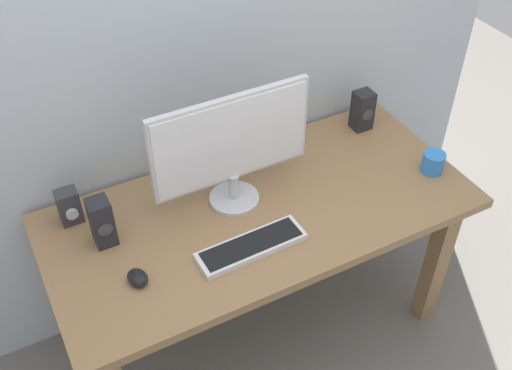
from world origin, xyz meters
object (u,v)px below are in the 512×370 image
object	(u,v)px
monitor	(232,146)
mouse	(138,278)
desk	(261,229)
audio_controller	(69,207)
speaker_left	(102,222)
keyboard_primary	(251,246)
speaker_right	(362,110)
coffee_mug	(433,162)

from	to	relation	value
monitor	mouse	world-z (taller)	monitor
monitor	desk	bearing A→B (deg)	-53.66
monitor	audio_controller	distance (m)	0.61
desk	speaker_left	world-z (taller)	speaker_left
keyboard_primary	speaker_left	world-z (taller)	speaker_left
keyboard_primary	speaker_right	distance (m)	0.84
desk	keyboard_primary	xyz separation A→B (m)	(-0.12, -0.16, 0.13)
mouse	coffee_mug	distance (m)	1.21
audio_controller	coffee_mug	xyz separation A→B (m)	(1.32, -0.38, -0.03)
keyboard_primary	speaker_left	bearing A→B (deg)	148.18
keyboard_primary	audio_controller	world-z (taller)	audio_controller
speaker_left	keyboard_primary	bearing A→B (deg)	-31.82
mouse	audio_controller	bearing A→B (deg)	95.34
mouse	speaker_left	bearing A→B (deg)	88.30
audio_controller	coffee_mug	bearing A→B (deg)	-16.14
coffee_mug	audio_controller	bearing A→B (deg)	163.86
speaker_left	audio_controller	distance (m)	0.17
keyboard_primary	mouse	xyz separation A→B (m)	(-0.39, 0.04, 0.01)
mouse	speaker_right	distance (m)	1.19
desk	mouse	size ratio (longest dim) A/B	19.21
keyboard_primary	monitor	bearing A→B (deg)	77.47
monitor	speaker_left	bearing A→B (deg)	178.69
speaker_left	audio_controller	size ratio (longest dim) A/B	1.37
mouse	speaker_left	xyz separation A→B (m)	(-0.04, 0.22, 0.07)
speaker_left	coffee_mug	distance (m)	1.27
speaker_left	coffee_mug	world-z (taller)	speaker_left
desk	speaker_right	bearing A→B (deg)	21.62
desk	monitor	xyz separation A→B (m)	(-0.07, 0.09, 0.36)
keyboard_primary	audio_controller	bearing A→B (deg)	140.15
desk	mouse	xyz separation A→B (m)	(-0.51, -0.12, 0.13)
monitor	speaker_right	distance (m)	0.71
desk	audio_controller	xyz separation A→B (m)	(-0.63, 0.26, 0.18)
speaker_right	desk	bearing A→B (deg)	-158.38
keyboard_primary	speaker_right	world-z (taller)	speaker_right
keyboard_primary	speaker_left	distance (m)	0.51
desk	speaker_left	xyz separation A→B (m)	(-0.55, 0.10, 0.21)
speaker_right	coffee_mug	xyz separation A→B (m)	(0.08, -0.37, -0.05)
speaker_left	audio_controller	xyz separation A→B (m)	(-0.07, 0.15, -0.03)
audio_controller	mouse	bearing A→B (deg)	-73.39
desk	speaker_right	size ratio (longest dim) A/B	9.06
keyboard_primary	coffee_mug	world-z (taller)	coffee_mug
speaker_right	audio_controller	world-z (taller)	speaker_right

